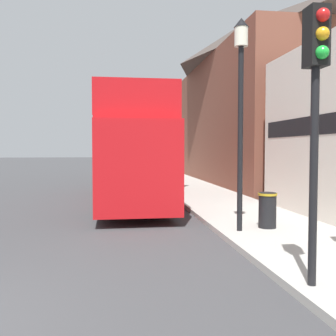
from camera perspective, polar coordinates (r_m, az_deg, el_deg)
ground_plane at (r=25.78m, az=-14.65°, el=-2.02°), size 144.00×144.00×0.00m
sidewalk at (r=23.00m, az=2.13°, el=-2.33°), size 3.08×108.00×0.14m
brick_terrace_rear at (r=26.76m, az=10.86°, el=9.31°), size 6.00×20.16×10.36m
tour_bus at (r=15.62m, az=-5.58°, el=1.87°), size 2.49×10.29×4.07m
parked_car_ahead_of_bus at (r=23.12m, az=-4.65°, el=-0.71°), size 1.91×4.29×1.54m
traffic_signal at (r=6.10m, az=20.71°, el=11.43°), size 0.28×0.42×4.01m
lamp_post_nearest at (r=9.77m, az=10.51°, el=11.55°), size 0.35×0.35×5.11m
lamp_post_second at (r=18.44m, az=1.34°, el=7.69°), size 0.35×0.35×5.23m
litter_bin at (r=10.28m, az=14.23°, el=-5.79°), size 0.48×0.48×0.89m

